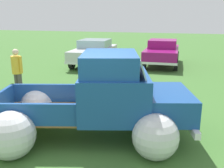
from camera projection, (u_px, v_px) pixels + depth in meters
The scene contains 5 objects.
ground_plane at pixel (86, 135), 5.79m from camera, with size 80.00×80.00×0.00m, color #3D6B2D.
vintage_pickup_truck at pixel (103, 104), 5.58m from camera, with size 4.98×3.76×1.96m.
show_car_0 at pixel (94, 51), 14.15m from camera, with size 2.34×4.51×1.43m.
show_car_1 at pixel (162, 51), 14.04m from camera, with size 2.03×4.28×1.43m.
spectator_2 at pixel (17, 70), 8.45m from camera, with size 0.54×0.41×1.63m.
Camera 1 is at (2.23, -4.82, 2.65)m, focal length 39.77 mm.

